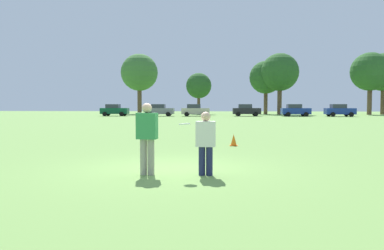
{
  "coord_description": "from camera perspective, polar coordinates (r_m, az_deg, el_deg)",
  "views": [
    {
      "loc": [
        1.54,
        -9.56,
        1.65
      ],
      "look_at": [
        0.52,
        0.96,
        1.09
      ],
      "focal_mm": 35.27,
      "sensor_mm": 36.0,
      "label": 1
    }
  ],
  "objects": [
    {
      "name": "parked_car_near_left",
      "position": [
        59.39,
        -11.66,
        2.24
      ],
      "size": [
        4.28,
        2.36,
        1.82
      ],
      "color": "#0C4C2D",
      "rests_on": "ground"
    },
    {
      "name": "tree_center_elm",
      "position": [
        71.82,
        11.11,
        7.06
      ],
      "size": [
        6.09,
        6.09,
        9.89
      ],
      "color": "brown",
      "rests_on": "ground"
    },
    {
      "name": "ground_plane",
      "position": [
        9.83,
        -3.59,
        -6.66
      ],
      "size": [
        188.59,
        188.59,
        0.0
      ],
      "primitive_type": "plane",
      "color": "#6B9347"
    },
    {
      "name": "tree_west_maple",
      "position": [
        69.56,
        1.02,
        5.94
      ],
      "size": [
        4.67,
        4.67,
        7.59
      ],
      "color": "brown",
      "rests_on": "ground"
    },
    {
      "name": "tree_east_birch",
      "position": [
        69.76,
        13.14,
        7.75
      ],
      "size": [
        6.74,
        6.74,
        10.95
      ],
      "color": "brown",
      "rests_on": "ground"
    },
    {
      "name": "tree_west_oak",
      "position": [
        73.67,
        -7.96,
        7.85
      ],
      "size": [
        7.08,
        7.08,
        11.51
      ],
      "color": "brown",
      "rests_on": "ground"
    },
    {
      "name": "player_defender",
      "position": [
        8.83,
        2.08,
        -2.29
      ],
      "size": [
        0.46,
        0.27,
        1.5
      ],
      "color": "#1E234C",
      "rests_on": "ground"
    },
    {
      "name": "parked_car_mid_right",
      "position": [
        57.87,
        8.2,
        2.25
      ],
      "size": [
        4.28,
        2.36,
        1.82
      ],
      "color": "black",
      "rests_on": "ground"
    },
    {
      "name": "parked_car_mid_left",
      "position": [
        57.48,
        -4.89,
        2.26
      ],
      "size": [
        4.28,
        2.36,
        1.82
      ],
      "color": "slate",
      "rests_on": "ground"
    },
    {
      "name": "tree_east_oak",
      "position": [
        73.26,
        25.34,
        7.28
      ],
      "size": [
        6.7,
        6.7,
        10.88
      ],
      "color": "brown",
      "rests_on": "ground"
    },
    {
      "name": "parked_car_center",
      "position": [
        56.82,
        0.49,
        2.27
      ],
      "size": [
        4.28,
        2.36,
        1.82
      ],
      "color": "#B7AD99",
      "rests_on": "ground"
    },
    {
      "name": "parked_car_near_right",
      "position": [
        58.14,
        15.36,
        2.17
      ],
      "size": [
        4.28,
        2.36,
        1.82
      ],
      "color": "navy",
      "rests_on": "ground"
    },
    {
      "name": "tree_far_east_pine",
      "position": [
        75.53,
        26.99,
        7.11
      ],
      "size": [
        6.7,
        6.7,
        10.89
      ],
      "color": "brown",
      "rests_on": "ground"
    },
    {
      "name": "frisbee",
      "position": [
        8.66,
        -1.13,
        0.16
      ],
      "size": [
        0.27,
        0.27,
        0.05
      ],
      "color": "white"
    },
    {
      "name": "player_thrower",
      "position": [
        8.95,
        -6.81,
        -1.44
      ],
      "size": [
        0.49,
        0.3,
        1.7
      ],
      "color": "gray",
      "rests_on": "ground"
    },
    {
      "name": "traffic_cone",
      "position": [
        15.42,
        6.32,
        -2.3
      ],
      "size": [
        0.32,
        0.32,
        0.48
      ],
      "color": "#D8590C",
      "rests_on": "ground"
    },
    {
      "name": "parked_car_far_right",
      "position": [
        59.33,
        21.41,
        2.09
      ],
      "size": [
        4.28,
        2.36,
        1.82
      ],
      "color": "navy",
      "rests_on": "ground"
    }
  ]
}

